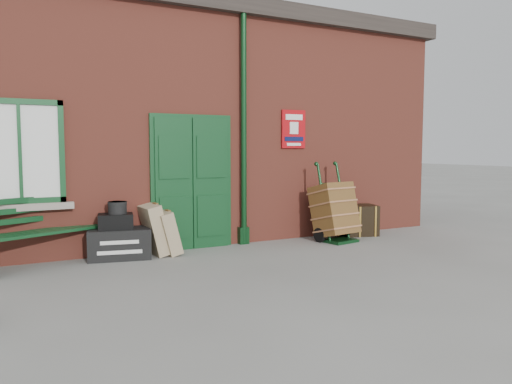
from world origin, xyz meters
TOP-DOWN VIEW (x-y plane):
  - ground at (0.00, 0.00)m, footprint 80.00×80.00m
  - station_building at (-0.00, 3.49)m, footprint 10.30×4.30m
  - bench at (-2.68, 1.32)m, footprint 1.74×1.12m
  - houdini_trunk at (-1.57, 1.25)m, footprint 1.02×0.69m
  - strongbox at (-1.62, 1.25)m, footprint 0.58×0.47m
  - hatbox at (-1.59, 1.25)m, footprint 0.33×0.33m
  - suitcase_back at (-1.02, 1.25)m, footprint 0.43×0.59m
  - suitcase_front at (-0.84, 1.18)m, footprint 0.39×0.53m
  - porter_trolley at (2.25, 0.93)m, footprint 0.79×0.84m
  - dark_trunk at (2.99, 1.25)m, footprint 0.93×0.74m

SIDE VIEW (x-z plane):
  - ground at x=0.00m, z-range 0.00..0.00m
  - houdini_trunk at x=-1.57m, z-range 0.00..0.47m
  - dark_trunk at x=2.99m, z-range 0.00..0.59m
  - suitcase_front at x=-0.84m, z-range 0.00..0.71m
  - suitcase_back at x=-1.02m, z-range 0.00..0.82m
  - bench at x=-2.68m, z-range 0.00..1.04m
  - porter_trolley at x=2.25m, z-range -0.16..1.26m
  - strongbox at x=-1.62m, z-range 0.47..0.70m
  - hatbox at x=-1.59m, z-range 0.70..0.89m
  - station_building at x=0.00m, z-range -0.02..4.34m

